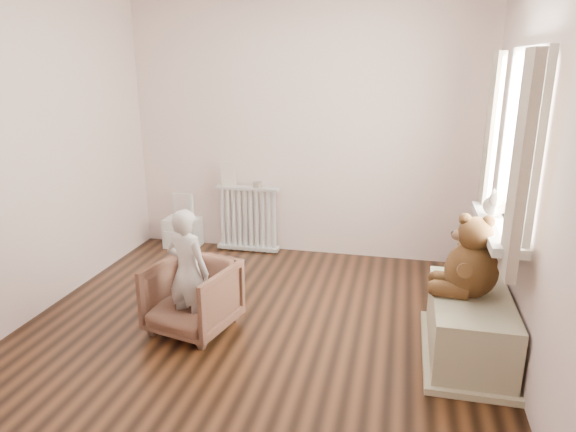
% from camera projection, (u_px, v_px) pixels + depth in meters
% --- Properties ---
extents(floor, '(3.60, 3.60, 0.01)m').
position_uv_depth(floor, '(255.00, 333.00, 3.88)').
color(floor, black).
rests_on(floor, ground).
extents(back_wall, '(3.60, 0.02, 2.60)m').
position_uv_depth(back_wall, '(303.00, 130.00, 5.18)').
color(back_wall, white).
rests_on(back_wall, ground).
extents(front_wall, '(3.60, 0.02, 2.60)m').
position_uv_depth(front_wall, '(106.00, 258.00, 1.82)').
color(front_wall, white).
rests_on(front_wall, ground).
extents(left_wall, '(0.02, 3.60, 2.60)m').
position_uv_depth(left_wall, '(24.00, 153.00, 3.88)').
color(left_wall, white).
rests_on(left_wall, ground).
extents(right_wall, '(0.02, 3.60, 2.60)m').
position_uv_depth(right_wall, '(536.00, 176.00, 3.11)').
color(right_wall, white).
rests_on(right_wall, ground).
extents(window, '(0.03, 0.90, 1.10)m').
position_uv_depth(window, '(522.00, 144.00, 3.36)').
color(window, white).
rests_on(window, right_wall).
extents(window_sill, '(0.22, 1.10, 0.06)m').
position_uv_depth(window_sill, '(497.00, 227.00, 3.55)').
color(window_sill, silver).
rests_on(window_sill, right_wall).
extents(curtain_left, '(0.06, 0.26, 1.30)m').
position_uv_depth(curtain_left, '(520.00, 169.00, 2.87)').
color(curtain_left, '#BFB199').
rests_on(curtain_left, right_wall).
extents(curtain_right, '(0.06, 0.26, 1.30)m').
position_uv_depth(curtain_right, '(491.00, 140.00, 3.93)').
color(curtain_right, '#BFB199').
rests_on(curtain_right, right_wall).
extents(radiator, '(0.67, 0.13, 0.71)m').
position_uv_depth(radiator, '(248.00, 216.00, 5.45)').
color(radiator, silver).
rests_on(radiator, floor).
extents(paper_doll, '(0.15, 0.01, 0.26)m').
position_uv_depth(paper_doll, '(229.00, 174.00, 5.36)').
color(paper_doll, beige).
rests_on(paper_doll, radiator).
extents(tin_a, '(0.09, 0.09, 0.06)m').
position_uv_depth(tin_a, '(257.00, 185.00, 5.33)').
color(tin_a, '#A59E8C').
rests_on(tin_a, radiator).
extents(toy_vanity, '(0.37, 0.27, 0.58)m').
position_uv_depth(toy_vanity, '(182.00, 222.00, 5.62)').
color(toy_vanity, silver).
rests_on(toy_vanity, floor).
extents(armchair, '(0.69, 0.70, 0.54)m').
position_uv_depth(armchair, '(192.00, 297.00, 3.85)').
color(armchair, brown).
rests_on(armchair, floor).
extents(child, '(0.39, 0.30, 0.95)m').
position_uv_depth(child, '(188.00, 272.00, 3.74)').
color(child, beige).
rests_on(child, armchair).
extents(toy_bench, '(0.51, 0.97, 0.46)m').
position_uv_depth(toy_bench, '(469.00, 330.00, 3.52)').
color(toy_bench, '#B9B491').
rests_on(toy_bench, floor).
extents(teddy_bear, '(0.48, 0.39, 0.56)m').
position_uv_depth(teddy_bear, '(472.00, 265.00, 3.41)').
color(teddy_bear, '#37210F').
rests_on(teddy_bear, toy_bench).
extents(plush_cat, '(0.18, 0.27, 0.21)m').
position_uv_depth(plush_cat, '(495.00, 203.00, 3.65)').
color(plush_cat, slate).
rests_on(plush_cat, window_sill).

